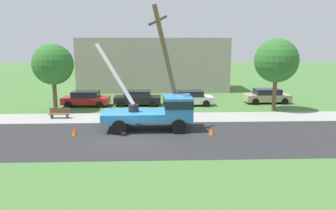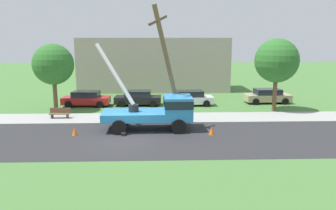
% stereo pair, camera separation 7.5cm
% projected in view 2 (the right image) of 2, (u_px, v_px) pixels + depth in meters
% --- Properties ---
extents(ground_plane, '(120.00, 120.00, 0.00)m').
position_uv_depth(ground_plane, '(138.00, 104.00, 33.05)').
color(ground_plane, '#477538').
extents(road_asphalt, '(80.00, 7.82, 0.01)m').
position_uv_depth(road_asphalt, '(127.00, 139.00, 21.28)').
color(road_asphalt, '#2B2B2D').
rests_on(road_asphalt, ground).
extents(sidewalk_strip, '(80.00, 3.39, 0.10)m').
position_uv_depth(sidewalk_strip, '(133.00, 118.00, 26.77)').
color(sidewalk_strip, '#9E9E99').
rests_on(sidewalk_strip, ground).
extents(utility_truck, '(6.81, 3.21, 5.98)m').
position_uv_depth(utility_truck, '(159.00, 110.00, 23.38)').
color(utility_truck, '#2D84C6').
rests_on(utility_truck, ground).
extents(leaning_utility_pole, '(2.61, 2.92, 8.59)m').
position_uv_depth(leaning_utility_pole, '(168.00, 66.00, 23.49)').
color(leaning_utility_pole, brown).
rests_on(leaning_utility_pole, ground).
extents(traffic_cone_ahead, '(0.36, 0.36, 0.56)m').
position_uv_depth(traffic_cone_ahead, '(211.00, 131.00, 22.22)').
color(traffic_cone_ahead, orange).
rests_on(traffic_cone_ahead, ground).
extents(traffic_cone_behind, '(0.36, 0.36, 0.56)m').
position_uv_depth(traffic_cone_behind, '(75.00, 131.00, 22.11)').
color(traffic_cone_behind, orange).
rests_on(traffic_cone_behind, ground).
extents(traffic_cone_curbside, '(0.36, 0.36, 0.56)m').
position_uv_depth(traffic_cone_curbside, '(173.00, 121.00, 24.97)').
color(traffic_cone_curbside, orange).
rests_on(traffic_cone_curbside, ground).
extents(parked_sedan_red, '(4.47, 2.13, 1.42)m').
position_uv_depth(parked_sedan_red, '(86.00, 99.00, 31.78)').
color(parked_sedan_red, '#B21E1E').
rests_on(parked_sedan_red, ground).
extents(parked_sedan_black, '(4.45, 2.11, 1.42)m').
position_uv_depth(parked_sedan_black, '(138.00, 98.00, 32.10)').
color(parked_sedan_black, black).
rests_on(parked_sedan_black, ground).
extents(parked_sedan_white, '(4.49, 2.17, 1.42)m').
position_uv_depth(parked_sedan_white, '(190.00, 98.00, 32.07)').
color(parked_sedan_white, silver).
rests_on(parked_sedan_white, ground).
extents(parked_sedan_tan, '(4.45, 2.11, 1.42)m').
position_uv_depth(parked_sedan_tan, '(267.00, 96.00, 33.21)').
color(parked_sedan_tan, tan).
rests_on(parked_sedan_tan, ground).
extents(park_bench, '(1.60, 0.45, 0.90)m').
position_uv_depth(park_bench, '(60.00, 113.00, 26.55)').
color(park_bench, brown).
rests_on(park_bench, ground).
extents(roadside_tree_near, '(3.52, 3.52, 5.88)m').
position_uv_depth(roadside_tree_near, '(53.00, 65.00, 28.82)').
color(roadside_tree_near, brown).
rests_on(roadside_tree_near, ground).
extents(roadside_tree_far, '(3.78, 3.78, 6.32)m').
position_uv_depth(roadside_tree_far, '(277.00, 61.00, 28.85)').
color(roadside_tree_far, brown).
rests_on(roadside_tree_far, ground).
extents(lowrise_building_backdrop, '(18.00, 6.00, 6.40)m').
position_uv_depth(lowrise_building_backdrop, '(154.00, 64.00, 41.61)').
color(lowrise_building_backdrop, '#A5998C').
rests_on(lowrise_building_backdrop, ground).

